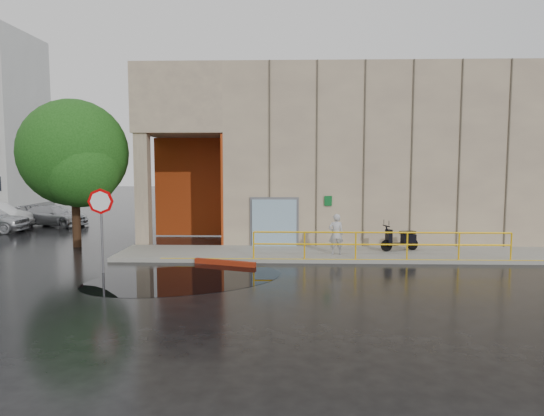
{
  "coord_description": "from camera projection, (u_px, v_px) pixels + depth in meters",
  "views": [
    {
      "loc": [
        0.72,
        -14.71,
        3.75
      ],
      "look_at": [
        0.19,
        3.0,
        2.06
      ],
      "focal_mm": 32.0,
      "sensor_mm": 36.0,
      "label": 1
    }
  ],
  "objects": [
    {
      "name": "ground",
      "position": [
        263.0,
        283.0,
        15.01
      ],
      "size": [
        120.0,
        120.0,
        0.0
      ],
      "primitive_type": "plane",
      "color": "black",
      "rests_on": "ground"
    },
    {
      "name": "sidewalk",
      "position": [
        368.0,
        254.0,
        19.36
      ],
      "size": [
        20.0,
        3.0,
        0.15
      ],
      "primitive_type": "cube",
      "color": "gray",
      "rests_on": "ground"
    },
    {
      "name": "building",
      "position": [
        370.0,
        153.0,
        25.39
      ],
      "size": [
        20.0,
        10.17,
        8.0
      ],
      "color": "gray",
      "rests_on": "ground"
    },
    {
      "name": "guardrail",
      "position": [
        381.0,
        245.0,
        17.95
      ],
      "size": [
        9.56,
        0.06,
        1.03
      ],
      "color": "yellow",
      "rests_on": "sidewalk"
    },
    {
      "name": "person",
      "position": [
        336.0,
        234.0,
        18.9
      ],
      "size": [
        0.59,
        0.39,
        1.59
      ],
      "primitive_type": "imported",
      "rotation": [
        0.0,
        0.0,
        3.16
      ],
      "color": "#B2B2B7",
      "rests_on": "sidewalk"
    },
    {
      "name": "scooter",
      "position": [
        400.0,
        233.0,
        19.65
      ],
      "size": [
        1.69,
        0.98,
        1.27
      ],
      "rotation": [
        0.0,
        0.0,
        0.3
      ],
      "color": "black",
      "rests_on": "sidewalk"
    },
    {
      "name": "stop_sign",
      "position": [
        101.0,
        212.0,
        16.23
      ],
      "size": [
        0.86,
        0.12,
        2.87
      ],
      "rotation": [
        0.0,
        0.0,
        -0.33
      ],
      "color": "slate",
      "rests_on": "ground"
    },
    {
      "name": "red_curb",
      "position": [
        225.0,
        263.0,
        17.66
      ],
      "size": [
        2.33,
        0.93,
        0.18
      ],
      "primitive_type": "cube",
      "rotation": [
        0.0,
        0.0,
        -0.32
      ],
      "color": "maroon",
      "rests_on": "ground"
    },
    {
      "name": "puddle",
      "position": [
        186.0,
        279.0,
        15.56
      ],
      "size": [
        7.51,
        6.26,
        0.01
      ],
      "primitive_type": "cube",
      "rotation": [
        0.0,
        0.0,
        0.42
      ],
      "color": "black",
      "rests_on": "ground"
    },
    {
      "name": "car_c",
      "position": [
        54.0,
        216.0,
        28.6
      ],
      "size": [
        4.44,
        2.7,
        1.2
      ],
      "primitive_type": "imported",
      "rotation": [
        0.0,
        0.0,
        1.31
      ],
      "color": "silver",
      "rests_on": "ground"
    },
    {
      "name": "tree_near",
      "position": [
        75.0,
        157.0,
        20.96
      ],
      "size": [
        4.65,
        4.65,
        6.47
      ],
      "rotation": [
        0.0,
        0.0,
        -0.42
      ],
      "color": "black",
      "rests_on": "ground"
    }
  ]
}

